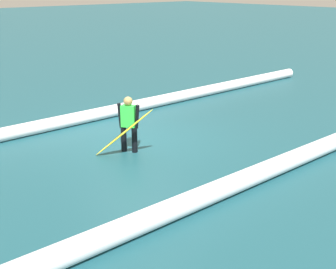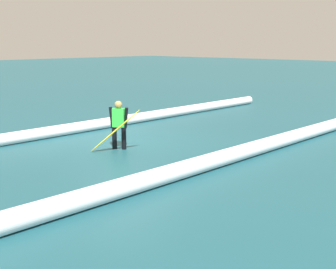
{
  "view_description": "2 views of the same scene",
  "coord_description": "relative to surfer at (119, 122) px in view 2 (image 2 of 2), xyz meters",
  "views": [
    {
      "loc": [
        6.9,
        8.96,
        3.98
      ],
      "look_at": [
        0.67,
        2.02,
        0.79
      ],
      "focal_mm": 47.57,
      "sensor_mm": 36.0,
      "label": 1
    },
    {
      "loc": [
        8.79,
        10.14,
        3.02
      ],
      "look_at": [
        0.41,
        2.29,
        0.62
      ],
      "focal_mm": 47.01,
      "sensor_mm": 36.0,
      "label": 2
    }
  ],
  "objects": [
    {
      "name": "ground_plane",
      "position": [
        -0.71,
        -0.64,
        -0.78
      ],
      "size": [
        130.81,
        130.81,
        0.0
      ],
      "primitive_type": "plane",
      "color": "#194953"
    },
    {
      "name": "surfer",
      "position": [
        0.0,
        0.0,
        0.0
      ],
      "size": [
        0.35,
        0.52,
        1.4
      ],
      "rotation": [
        0.0,
        0.0,
        5.3
      ],
      "color": "black",
      "rests_on": "ground_plane"
    },
    {
      "name": "surfboard",
      "position": [
        0.31,
        0.21,
        -0.17
      ],
      "size": [
        1.1,
        1.26,
        1.26
      ],
      "color": "yellow",
      "rests_on": "ground_plane"
    },
    {
      "name": "wave_crest_foreground",
      "position": [
        -3.16,
        -2.75,
        -0.6
      ],
      "size": [
        15.42,
        0.65,
        0.37
      ],
      "primitive_type": "cylinder",
      "rotation": [
        0.0,
        1.57,
        -0.02
      ],
      "color": "white",
      "rests_on": "ground_plane"
    },
    {
      "name": "wave_crest_midground",
      "position": [
        1.17,
        3.19,
        -0.58
      ],
      "size": [
        23.78,
        1.01,
        0.4
      ],
      "primitive_type": "cylinder",
      "rotation": [
        0.0,
        1.57,
        -0.03
      ],
      "color": "silver",
      "rests_on": "ground_plane"
    }
  ]
}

